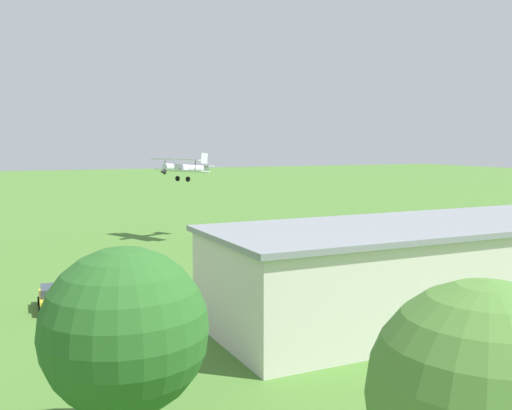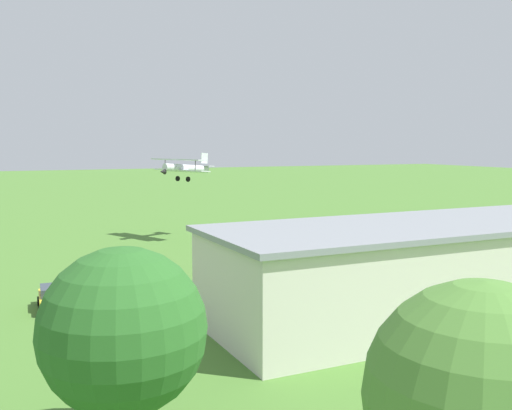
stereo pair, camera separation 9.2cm
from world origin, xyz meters
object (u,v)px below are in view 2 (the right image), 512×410
object	(u,v)px
tree_behind_hangar_right	(481,400)
person_by_parked_cars	(137,277)
tree_at_field_edge	(123,331)
hangar	(458,265)
person_crossing_taxiway	(438,249)
car_yellow	(52,297)
car_orange	(137,292)
biplane	(184,167)
person_near_hangar_door	(164,281)
person_at_fence_line	(199,273)

from	to	relation	value
tree_behind_hangar_right	person_by_parked_cars	bearing A→B (deg)	-90.91
tree_at_field_edge	hangar	bearing A→B (deg)	-158.18
person_by_parked_cars	person_crossing_taxiway	world-z (taller)	person_by_parked_cars
car_yellow	person_by_parked_cars	world-z (taller)	person_by_parked_cars
person_by_parked_cars	person_crossing_taxiway	xyz separation A→B (m)	(-31.28, -0.35, -0.06)
car_orange	biplane	bearing A→B (deg)	-113.73
person_near_hangar_door	person_crossing_taxiway	size ratio (longest dim) A/B	0.97
car_yellow	tree_at_field_edge	distance (m)	22.19
hangar	person_crossing_taxiway	bearing A→B (deg)	-127.24
hangar	person_crossing_taxiway	size ratio (longest dim) A/B	22.59
car_yellow	tree_behind_hangar_right	xyz separation A→B (m)	(-6.25, 33.68, 5.36)
person_near_hangar_door	car_yellow	bearing A→B (deg)	13.01
biplane	car_yellow	world-z (taller)	biplane
car_yellow	person_near_hangar_door	distance (m)	8.83
biplane	hangar	bearing A→B (deg)	102.73
biplane	person_near_hangar_door	size ratio (longest dim) A/B	5.56
hangar	tree_behind_hangar_right	distance (m)	29.79
car_orange	person_by_parked_cars	xyz separation A→B (m)	(-1.00, -4.43, 0.07)
person_near_hangar_door	person_at_fence_line	distance (m)	3.42
biplane	tree_at_field_edge	world-z (taller)	biplane
person_crossing_taxiway	tree_at_field_edge	xyz separation A→B (m)	(37.25, 25.90, 4.07)
car_yellow	tree_at_field_edge	size ratio (longest dim) A/B	0.53
car_yellow	person_crossing_taxiway	world-z (taller)	car_yellow
hangar	car_yellow	size ratio (longest dim) A/B	8.60
car_orange	tree_behind_hangar_right	size ratio (longest dim) A/B	0.49
car_orange	person_at_fence_line	size ratio (longest dim) A/B	2.47
person_at_fence_line	tree_behind_hangar_right	bearing A→B (deg)	81.30
person_by_parked_cars	tree_at_field_edge	world-z (taller)	tree_at_field_edge
person_at_fence_line	tree_at_field_edge	distance (m)	27.40
biplane	tree_behind_hangar_right	distance (m)	60.86
hangar	car_yellow	world-z (taller)	hangar
biplane	tree_behind_hangar_right	xyz separation A→B (m)	(11.35, 59.74, -2.59)
car_yellow	person_near_hangar_door	size ratio (longest dim) A/B	2.72
car_yellow	person_crossing_taxiway	distance (m)	38.35
car_yellow	person_near_hangar_door	world-z (taller)	car_yellow
biplane	person_crossing_taxiway	bearing A→B (deg)	133.07
biplane	car_orange	bearing A→B (deg)	66.27
person_by_parked_cars	tree_behind_hangar_right	world-z (taller)	tree_behind_hangar_right
hangar	tree_at_field_edge	world-z (taller)	tree_at_field_edge
hangar	car_orange	distance (m)	23.21
tree_at_field_edge	person_crossing_taxiway	bearing A→B (deg)	-145.19
person_at_fence_line	person_crossing_taxiway	distance (m)	26.29
biplane	person_near_hangar_door	xyz separation A→B (m)	(9.00, 24.07, -8.03)
car_orange	car_yellow	xyz separation A→B (m)	(5.84, -0.69, 0.06)
person_crossing_taxiway	person_at_fence_line	bearing A→B (deg)	2.43
tree_at_field_edge	person_by_parked_cars	bearing A→B (deg)	-103.14
car_orange	person_near_hangar_door	bearing A→B (deg)	-135.85
person_near_hangar_door	person_at_fence_line	bearing A→B (deg)	-163.11
car_orange	car_yellow	bearing A→B (deg)	-6.71
car_orange	person_near_hangar_door	size ratio (longest dim) A/B	2.79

